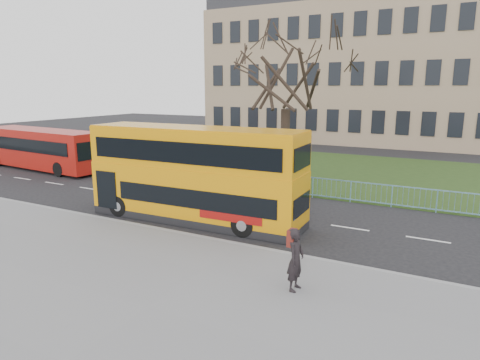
# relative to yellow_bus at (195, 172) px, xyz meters

# --- Properties ---
(ground) EXTENTS (120.00, 120.00, 0.00)m
(ground) POSITION_rel_yellow_bus_xyz_m (3.26, -0.39, -2.16)
(ground) COLOR black
(ground) RESTS_ON ground
(pavement) EXTENTS (80.00, 10.50, 0.12)m
(pavement) POSITION_rel_yellow_bus_xyz_m (3.26, -7.14, -2.10)
(pavement) COLOR slate
(pavement) RESTS_ON ground
(kerb) EXTENTS (80.00, 0.20, 0.14)m
(kerb) POSITION_rel_yellow_bus_xyz_m (3.26, -1.94, -2.09)
(kerb) COLOR gray
(kerb) RESTS_ON ground
(grass_verge) EXTENTS (80.00, 15.40, 0.08)m
(grass_verge) POSITION_rel_yellow_bus_xyz_m (3.26, 13.91, -2.12)
(grass_verge) COLOR #1E3513
(grass_verge) RESTS_ON ground
(guard_railing) EXTENTS (40.00, 0.12, 1.10)m
(guard_railing) POSITION_rel_yellow_bus_xyz_m (3.26, 6.21, -1.61)
(guard_railing) COLOR #6BA2BF
(guard_railing) RESTS_ON ground
(bare_tree) EXTENTS (7.25, 7.25, 10.35)m
(bare_tree) POSITION_rel_yellow_bus_xyz_m (0.26, 9.61, 3.10)
(bare_tree) COLOR black
(bare_tree) RESTS_ON grass_verge
(civic_building) EXTENTS (30.00, 15.00, 14.00)m
(civic_building) POSITION_rel_yellow_bus_xyz_m (-1.74, 34.61, 4.84)
(civic_building) COLOR #8F765A
(civic_building) RESTS_ON ground
(yellow_bus) EXTENTS (9.68, 2.58, 4.03)m
(yellow_bus) POSITION_rel_yellow_bus_xyz_m (0.00, 0.00, 0.00)
(yellow_bus) COLOR orange
(yellow_bus) RESTS_ON ground
(red_bus) EXTENTS (10.84, 3.25, 2.82)m
(red_bus) POSITION_rel_yellow_bus_xyz_m (-16.42, 5.00, -0.66)
(red_bus) COLOR #9B150E
(red_bus) RESTS_ON ground
(pedestrian) EXTENTS (0.45, 0.67, 1.80)m
(pedestrian) POSITION_rel_yellow_bus_xyz_m (6.30, -4.40, -1.14)
(pedestrian) COLOR black
(pedestrian) RESTS_ON pavement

